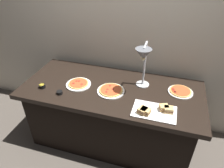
# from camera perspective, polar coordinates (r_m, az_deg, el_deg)

# --- Properties ---
(ground_plane) EXTENTS (8.00, 8.00, 0.00)m
(ground_plane) POSITION_cam_1_polar(r_m,az_deg,el_deg) (2.65, -0.14, -14.74)
(ground_plane) COLOR #4C443D
(back_wall) EXTENTS (4.40, 0.04, 2.40)m
(back_wall) POSITION_cam_1_polar(r_m,az_deg,el_deg) (2.37, 3.45, 14.44)
(back_wall) COLOR beige
(back_wall) RESTS_ON ground_plane
(buffet_table) EXTENTS (1.90, 0.84, 0.76)m
(buffet_table) POSITION_cam_1_polar(r_m,az_deg,el_deg) (2.37, -0.16, -8.54)
(buffet_table) COLOR black
(buffet_table) RESTS_ON ground_plane
(heat_lamp) EXTENTS (0.15, 0.32, 0.50)m
(heat_lamp) POSITION_cam_1_polar(r_m,az_deg,el_deg) (1.90, 8.84, 7.29)
(heat_lamp) COLOR #B7BABF
(heat_lamp) RESTS_ON buffet_table
(pizza_plate_front) EXTENTS (0.27, 0.27, 0.03)m
(pizza_plate_front) POSITION_cam_1_polar(r_m,az_deg,el_deg) (2.21, -9.43, 0.03)
(pizza_plate_front) COLOR white
(pizza_plate_front) RESTS_ON buffet_table
(pizza_plate_center) EXTENTS (0.28, 0.28, 0.03)m
(pizza_plate_center) POSITION_cam_1_polar(r_m,az_deg,el_deg) (2.08, -0.33, -1.83)
(pizza_plate_center) COLOR white
(pizza_plate_center) RESTS_ON buffet_table
(pizza_plate_raised_stand) EXTENTS (0.25, 0.25, 0.03)m
(pizza_plate_raised_stand) POSITION_cam_1_polar(r_m,az_deg,el_deg) (2.18, 18.72, -2.00)
(pizza_plate_raised_stand) COLOR white
(pizza_plate_raised_stand) RESTS_ON buffet_table
(sandwich_platter) EXTENTS (0.39, 0.25, 0.06)m
(sandwich_platter) POSITION_cam_1_polar(r_m,az_deg,el_deg) (1.86, 11.87, -7.33)
(sandwich_platter) COLOR white
(sandwich_platter) RESTS_ON buffet_table
(sauce_cup_near) EXTENTS (0.07, 0.07, 0.04)m
(sauce_cup_near) POSITION_cam_1_polar(r_m,az_deg,el_deg) (2.25, -19.11, -0.53)
(sauce_cup_near) COLOR black
(sauce_cup_near) RESTS_ON buffet_table
(sauce_cup_far) EXTENTS (0.06, 0.06, 0.03)m
(sauce_cup_far) POSITION_cam_1_polar(r_m,az_deg,el_deg) (2.11, -14.58, -2.32)
(sauce_cup_far) COLOR black
(sauce_cup_far) RESTS_ON buffet_table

